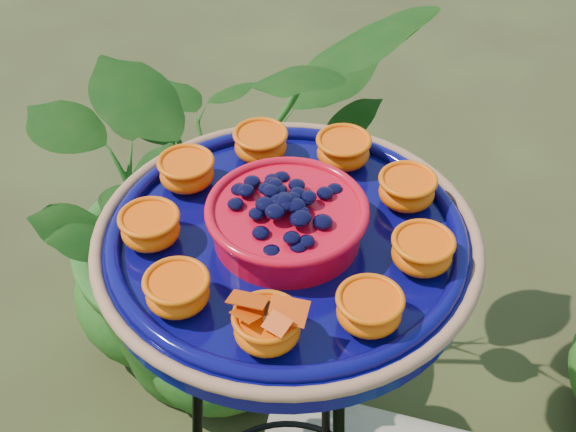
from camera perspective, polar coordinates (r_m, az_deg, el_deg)
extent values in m
torus|color=black|center=(1.05, -0.06, -3.65)|extent=(0.30, 0.30, 0.02)
cylinder|color=black|center=(1.49, 2.70, -12.47)|extent=(0.03, 0.09, 0.93)
cylinder|color=#08064E|center=(1.03, -0.06, -2.33)|extent=(0.52, 0.52, 0.04)
torus|color=#A76E4B|center=(1.01, -0.06, -1.56)|extent=(0.50, 0.50, 0.02)
torus|color=#08064E|center=(1.01, -0.07, -1.39)|extent=(0.46, 0.46, 0.02)
cylinder|color=red|center=(1.00, -0.07, -0.50)|extent=(0.21, 0.21, 0.05)
torus|color=red|center=(0.98, -0.07, 0.50)|extent=(0.20, 0.20, 0.01)
ellipsoid|color=black|center=(0.98, -0.07, 0.77)|extent=(0.16, 0.16, 0.03)
ellipsoid|color=#EC5302|center=(0.98, 9.49, -2.69)|extent=(0.07, 0.07, 0.04)
cylinder|color=#FF5005|center=(0.96, 9.61, -1.91)|extent=(0.07, 0.07, 0.01)
ellipsoid|color=#EC5302|center=(1.06, 8.43, 1.68)|extent=(0.07, 0.07, 0.04)
cylinder|color=#FF5005|center=(1.05, 8.53, 2.45)|extent=(0.07, 0.07, 0.01)
ellipsoid|color=#EC5302|center=(1.12, 3.95, 4.50)|extent=(0.07, 0.07, 0.04)
cylinder|color=#FF5005|center=(1.11, 3.99, 5.26)|extent=(0.07, 0.07, 0.01)
ellipsoid|color=#EC5302|center=(1.13, -1.96, 4.97)|extent=(0.07, 0.07, 0.04)
cylinder|color=#FF5005|center=(1.12, -1.98, 5.72)|extent=(0.07, 0.07, 0.01)
ellipsoid|color=#EC5302|center=(1.09, -7.20, 2.96)|extent=(0.07, 0.07, 0.04)
cylinder|color=#FF5005|center=(1.08, -7.28, 3.72)|extent=(0.07, 0.07, 0.01)
ellipsoid|color=#EC5302|center=(1.01, -9.74, -1.00)|extent=(0.07, 0.07, 0.04)
cylinder|color=#FF5005|center=(1.00, -9.86, -0.22)|extent=(0.07, 0.07, 0.01)
ellipsoid|color=#EC5302|center=(0.93, -7.84, -5.49)|extent=(0.07, 0.07, 0.04)
cylinder|color=#FF5005|center=(0.91, -7.95, -4.71)|extent=(0.07, 0.07, 0.01)
ellipsoid|color=#EC5302|center=(0.88, -1.49, -8.08)|extent=(0.07, 0.07, 0.04)
cylinder|color=#FF5005|center=(0.87, -1.51, -7.30)|extent=(0.07, 0.07, 0.01)
ellipsoid|color=#EC5302|center=(0.90, 5.78, -6.81)|extent=(0.07, 0.07, 0.04)
cylinder|color=#FF5005|center=(0.89, 5.86, -6.02)|extent=(0.07, 0.07, 0.01)
cylinder|color=black|center=(0.86, -1.53, -6.84)|extent=(0.01, 0.03, 0.00)
cube|color=#E95004|center=(0.87, -2.86, -5.96)|extent=(0.04, 0.03, 0.01)
cube|color=#E95004|center=(0.85, 0.02, -6.77)|extent=(0.04, 0.03, 0.01)
imported|color=#185416|center=(1.84, -6.06, 1.19)|extent=(1.07, 1.12, 0.97)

